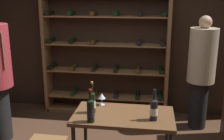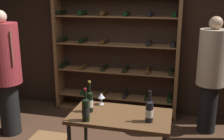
{
  "view_description": "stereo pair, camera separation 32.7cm",
  "coord_description": "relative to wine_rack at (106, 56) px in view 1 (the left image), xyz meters",
  "views": [
    {
      "loc": [
        0.63,
        -2.98,
        2.15
      ],
      "look_at": [
        0.18,
        0.15,
        1.29
      ],
      "focal_mm": 44.12,
      "sensor_mm": 36.0,
      "label": 1
    },
    {
      "loc": [
        0.95,
        -2.91,
        2.15
      ],
      "look_at": [
        0.18,
        0.15,
        1.29
      ],
      "focal_mm": 44.12,
      "sensor_mm": 36.0,
      "label": 2
    }
  ],
  "objects": [
    {
      "name": "person_bystander_red_print",
      "position": [
        1.62,
        -0.38,
        -0.06
      ],
      "size": [
        0.44,
        0.44,
        1.85
      ],
      "rotation": [
        0.0,
        0.0,
        1.46
      ],
      "color": "black",
      "rests_on": "ground"
    },
    {
      "name": "wine_bottle_gold_foil",
      "position": [
        0.87,
        -2.08,
        -0.09
      ],
      "size": [
        0.08,
        0.08,
        0.34
      ],
      "color": "black",
      "rests_on": "tasting_table"
    },
    {
      "name": "wine_rack",
      "position": [
        0.0,
        0.0,
        0.0
      ],
      "size": [
        2.27,
        0.32,
        2.17
      ],
      "color": "brown",
      "rests_on": "ground"
    },
    {
      "name": "back_wall",
      "position": [
        0.18,
        0.21,
        0.39
      ],
      "size": [
        5.64,
        0.1,
        2.95
      ],
      "primitive_type": "cube",
      "color": "#332319",
      "rests_on": "ground"
    },
    {
      "name": "tasting_table",
      "position": [
        0.54,
        -1.98,
        -0.31
      ],
      "size": [
        1.11,
        0.62,
        0.87
      ],
      "color": "brown",
      "rests_on": "ground"
    },
    {
      "name": "wine_bottle_red_label",
      "position": [
        0.22,
        -2.22,
        -0.08
      ],
      "size": [
        0.08,
        0.08,
        0.36
      ],
      "color": "black",
      "rests_on": "tasting_table"
    },
    {
      "name": "wine_glass_stemmed_right",
      "position": [
        0.25,
        -1.75,
        -0.1
      ],
      "size": [
        0.09,
        0.09,
        0.15
      ],
      "color": "silver",
      "rests_on": "tasting_table"
    },
    {
      "name": "wine_bottle_amber_reserve",
      "position": [
        0.19,
        -1.98,
        -0.08
      ],
      "size": [
        0.07,
        0.07,
        0.36
      ],
      "color": "black",
      "rests_on": "tasting_table"
    }
  ]
}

